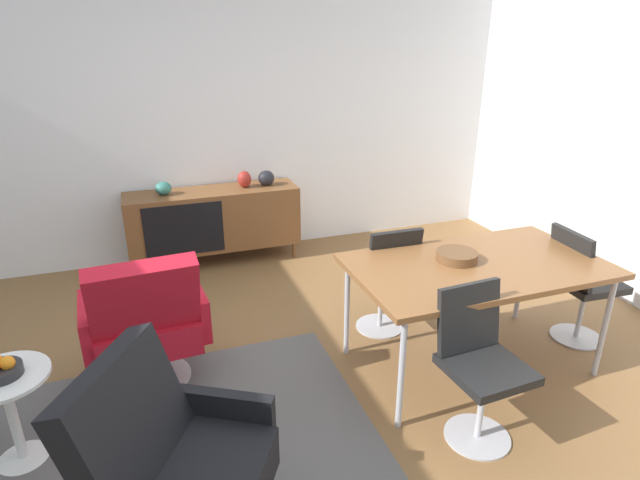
{
  "coord_description": "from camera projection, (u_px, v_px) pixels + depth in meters",
  "views": [
    {
      "loc": [
        -0.55,
        -2.45,
        2.08
      ],
      "look_at": [
        0.56,
        0.66,
        0.76
      ],
      "focal_mm": 29.1,
      "sensor_mm": 36.0,
      "label": 1
    }
  ],
  "objects": [
    {
      "name": "dining_chair_far_end",
      "position": [
        581.0,
        281.0,
        3.63
      ],
      "size": [
        0.45,
        0.43,
        0.86
      ],
      "color": "black",
      "rests_on": "ground_plane"
    },
    {
      "name": "vase_sculptural_dark",
      "position": [
        266.0,
        178.0,
        4.99
      ],
      "size": [
        0.16,
        0.16,
        0.14
      ],
      "color": "black",
      "rests_on": "sideboard"
    },
    {
      "name": "ground_plane",
      "position": [
        270.0,
        409.0,
        3.08
      ],
      "size": [
        8.32,
        8.32,
        0.0
      ],
      "primitive_type": "plane",
      "color": "brown"
    },
    {
      "name": "sideboard",
      "position": [
        214.0,
        219.0,
        4.95
      ],
      "size": [
        1.6,
        0.45,
        0.72
      ],
      "color": "brown",
      "rests_on": "ground_plane"
    },
    {
      "name": "vase_ceramic_small",
      "position": [
        244.0,
        179.0,
        4.92
      ],
      "size": [
        0.13,
        0.13,
        0.16
      ],
      "color": "maroon",
      "rests_on": "sideboard"
    },
    {
      "name": "wooden_bowl_on_table",
      "position": [
        457.0,
        256.0,
        3.28
      ],
      "size": [
        0.26,
        0.26,
        0.06
      ],
      "primitive_type": "cylinder",
      "color": "brown",
      "rests_on": "dining_table"
    },
    {
      "name": "area_rug",
      "position": [
        172.0,
        448.0,
        2.79
      ],
      "size": [
        2.2,
        1.7,
        0.01
      ],
      "primitive_type": "cube",
      "color": "#595654",
      "rests_on": "ground_plane"
    },
    {
      "name": "lounge_chair_red",
      "position": [
        146.0,
        321.0,
        3.13
      ],
      "size": [
        0.75,
        0.7,
        0.95
      ],
      "color": "red",
      "rests_on": "ground_plane"
    },
    {
      "name": "wall_back",
      "position": [
        195.0,
        112.0,
        4.84
      ],
      "size": [
        6.8,
        0.12,
        2.8
      ],
      "primitive_type": "cube",
      "color": "white",
      "rests_on": "ground_plane"
    },
    {
      "name": "armchair_black_shell",
      "position": [
        174.0,
        470.0,
        2.06
      ],
      "size": [
        0.87,
        0.89,
        0.95
      ],
      "color": "black",
      "rests_on": "ground_plane"
    },
    {
      "name": "side_table_round",
      "position": [
        11.0,
        408.0,
        2.61
      ],
      "size": [
        0.44,
        0.44,
        0.52
      ],
      "color": "white",
      "rests_on": "ground_plane"
    },
    {
      "name": "dining_chair_front_left",
      "position": [
        479.0,
        360.0,
        2.75
      ],
      "size": [
        0.42,
        0.45,
        0.86
      ],
      "color": "black",
      "rests_on": "ground_plane"
    },
    {
      "name": "dining_chair_back_left",
      "position": [
        386.0,
        274.0,
        3.73
      ],
      "size": [
        0.41,
        0.43,
        0.86
      ],
      "color": "black",
      "rests_on": "ground_plane"
    },
    {
      "name": "fruit_bowl",
      "position": [
        0.0,
        369.0,
        2.52
      ],
      "size": [
        0.2,
        0.2,
        0.11
      ],
      "color": "#262628",
      "rests_on": "side_table_round"
    },
    {
      "name": "vase_cobalt",
      "position": [
        163.0,
        188.0,
        4.69
      ],
      "size": [
        0.15,
        0.15,
        0.12
      ],
      "color": "#337266",
      "rests_on": "sideboard"
    },
    {
      "name": "dining_table",
      "position": [
        477.0,
        270.0,
        3.27
      ],
      "size": [
        1.6,
        0.9,
        0.74
      ],
      "color": "brown",
      "rests_on": "ground_plane"
    }
  ]
}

